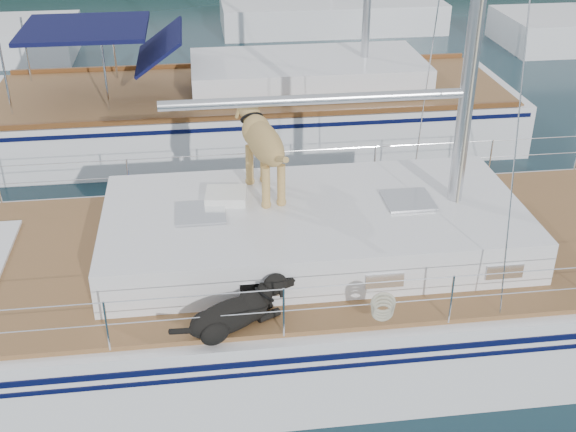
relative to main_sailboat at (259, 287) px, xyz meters
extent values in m
plane|color=black|center=(-0.09, 0.00, -0.68)|extent=(120.00, 120.00, 0.00)
cube|color=white|center=(-0.09, 0.00, -0.18)|extent=(12.00, 3.80, 1.40)
cube|color=brown|center=(-0.09, 0.00, 0.55)|extent=(11.52, 3.50, 0.06)
cube|color=white|center=(0.71, 0.00, 0.85)|extent=(5.20, 2.50, 0.55)
cylinder|color=silver|center=(0.71, 0.00, 2.53)|extent=(3.60, 0.12, 0.12)
cylinder|color=silver|center=(-0.09, -1.75, 1.14)|extent=(10.56, 0.01, 0.01)
cylinder|color=silver|center=(-0.09, 1.75, 1.14)|extent=(10.56, 0.01, 0.01)
cube|color=#202FC8|center=(-1.29, 1.20, 0.60)|extent=(0.74, 0.63, 0.05)
cube|color=white|center=(-0.36, 0.31, 1.19)|extent=(0.55, 0.47, 0.13)
torus|color=beige|center=(1.14, -1.83, 0.94)|extent=(0.33, 0.14, 0.32)
cube|color=white|center=(0.47, 6.68, -0.23)|extent=(11.00, 3.50, 1.30)
cube|color=brown|center=(0.47, 6.68, 0.42)|extent=(10.56, 3.29, 0.06)
cube|color=white|center=(1.67, 6.68, 0.77)|extent=(4.80, 2.30, 0.55)
cube|color=#0D103A|center=(-2.73, 6.68, 1.82)|extent=(2.40, 2.30, 0.08)
cube|color=white|center=(3.91, 16.00, -0.28)|extent=(7.20, 3.00, 1.10)
camera|label=1|loc=(-0.64, -7.79, 5.29)|focal=45.00mm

